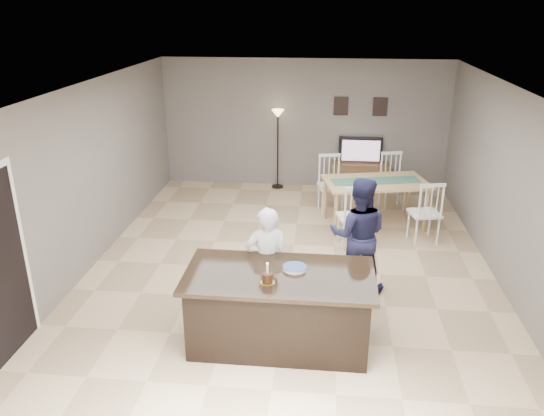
# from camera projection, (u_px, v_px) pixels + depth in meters

# --- Properties ---
(floor) EXTENTS (8.00, 8.00, 0.00)m
(floor) POSITION_uv_depth(u_px,v_px,m) (290.00, 270.00, 7.96)
(floor) COLOR tan
(floor) RESTS_ON ground
(room_shell) EXTENTS (8.00, 8.00, 8.00)m
(room_shell) POSITION_uv_depth(u_px,v_px,m) (291.00, 162.00, 7.35)
(room_shell) COLOR slate
(room_shell) RESTS_ON floor
(kitchen_island) EXTENTS (2.15, 1.10, 0.90)m
(kitchen_island) POSITION_uv_depth(u_px,v_px,m) (279.00, 308.00, 6.13)
(kitchen_island) COLOR black
(kitchen_island) RESTS_ON floor
(tv_console) EXTENTS (1.20, 0.40, 0.60)m
(tv_console) POSITION_uv_depth(u_px,v_px,m) (359.00, 177.00, 11.23)
(tv_console) COLOR brown
(tv_console) RESTS_ON floor
(television) EXTENTS (0.91, 0.12, 0.53)m
(television) POSITION_uv_depth(u_px,v_px,m) (361.00, 150.00, 11.09)
(television) COLOR black
(television) RESTS_ON tv_console
(tv_screen_glow) EXTENTS (0.78, 0.00, 0.78)m
(tv_screen_glow) POSITION_uv_depth(u_px,v_px,m) (361.00, 151.00, 11.02)
(tv_screen_glow) COLOR orange
(tv_screen_glow) RESTS_ON tv_console
(picture_frames) EXTENTS (1.10, 0.02, 0.38)m
(picture_frames) POSITION_uv_depth(u_px,v_px,m) (360.00, 106.00, 10.90)
(picture_frames) COLOR black
(picture_frames) RESTS_ON room_shell
(woman) EXTENTS (0.60, 0.46, 1.48)m
(woman) POSITION_uv_depth(u_px,v_px,m) (267.00, 263.00, 6.55)
(woman) COLOR silver
(woman) RESTS_ON floor
(man) EXTENTS (0.83, 0.67, 1.63)m
(man) POSITION_uv_depth(u_px,v_px,m) (358.00, 235.00, 7.16)
(man) COLOR #191A38
(man) RESTS_ON floor
(birthday_cake) EXTENTS (0.16, 0.16, 0.25)m
(birthday_cake) POSITION_uv_depth(u_px,v_px,m) (267.00, 278.00, 5.76)
(birthday_cake) COLOR gold
(birthday_cake) RESTS_ON kitchen_island
(plate_stack) EXTENTS (0.27, 0.27, 0.04)m
(plate_stack) POSITION_uv_depth(u_px,v_px,m) (295.00, 268.00, 6.05)
(plate_stack) COLOR white
(plate_stack) RESTS_ON kitchen_island
(dining_table) EXTENTS (2.10, 2.33, 1.08)m
(dining_table) POSITION_uv_depth(u_px,v_px,m) (375.00, 189.00, 9.32)
(dining_table) COLOR #A38958
(dining_table) RESTS_ON floor
(floor_lamp) EXTENTS (0.25, 0.25, 1.69)m
(floor_lamp) POSITION_uv_depth(u_px,v_px,m) (278.00, 128.00, 11.05)
(floor_lamp) COLOR black
(floor_lamp) RESTS_ON floor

